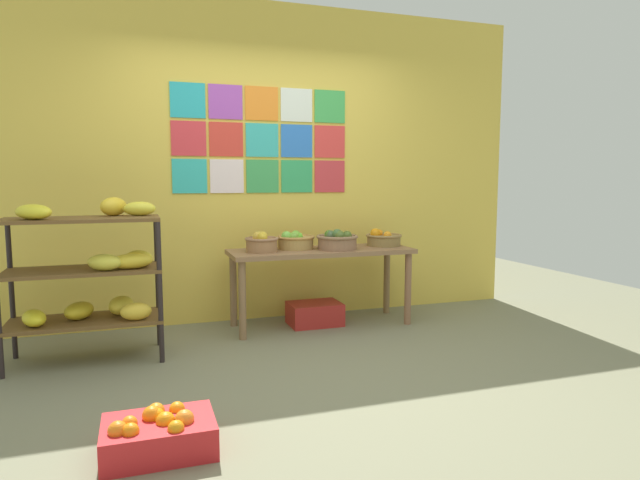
# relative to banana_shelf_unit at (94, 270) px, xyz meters

# --- Properties ---
(ground) EXTENTS (9.06, 9.06, 0.00)m
(ground) POSITION_rel_banana_shelf_unit_xyz_m (1.41, -0.73, -0.66)
(ground) COLOR #747359
(back_wall_with_art) EXTENTS (5.10, 0.07, 2.88)m
(back_wall_with_art) POSITION_rel_banana_shelf_unit_xyz_m (1.41, 0.83, 0.79)
(back_wall_with_art) COLOR #E2C049
(back_wall_with_art) RESTS_ON ground
(banana_shelf_unit) EXTENTS (1.04, 0.53, 1.16)m
(banana_shelf_unit) POSITION_rel_banana_shelf_unit_xyz_m (0.00, 0.00, 0.00)
(banana_shelf_unit) COLOR black
(banana_shelf_unit) RESTS_ON ground
(display_table) EXTENTS (1.61, 0.56, 0.68)m
(display_table) POSITION_rel_banana_shelf_unit_xyz_m (1.83, 0.38, -0.06)
(display_table) COLOR #8A6342
(display_table) RESTS_ON ground
(fruit_basket_left) EXTENTS (0.33, 0.33, 0.16)m
(fruit_basket_left) POSITION_rel_banana_shelf_unit_xyz_m (2.45, 0.44, 0.09)
(fruit_basket_left) COLOR olive
(fruit_basket_left) RESTS_ON display_table
(fruit_basket_centre) EXTENTS (0.34, 0.34, 0.16)m
(fruit_basket_centre) POSITION_rel_banana_shelf_unit_xyz_m (1.62, 0.47, 0.10)
(fruit_basket_centre) COLOR #AA8748
(fruit_basket_centre) RESTS_ON display_table
(fruit_basket_back_right) EXTENTS (0.29, 0.29, 0.18)m
(fruit_basket_back_right) POSITION_rel_banana_shelf_unit_xyz_m (1.29, 0.37, 0.10)
(fruit_basket_back_right) COLOR #976B45
(fruit_basket_back_right) RESTS_ON display_table
(fruit_basket_right) EXTENTS (0.37, 0.37, 0.18)m
(fruit_basket_right) POSITION_rel_banana_shelf_unit_xyz_m (1.96, 0.33, 0.11)
(fruit_basket_right) COLOR #896348
(fruit_basket_right) RESTS_ON display_table
(produce_crate_under_table) EXTENTS (0.46, 0.33, 0.20)m
(produce_crate_under_table) POSITION_rel_banana_shelf_unit_xyz_m (1.78, 0.41, -0.56)
(produce_crate_under_table) COLOR #AC2520
(produce_crate_under_table) RESTS_ON ground
(orange_crate_foreground) EXTENTS (0.52, 0.36, 0.22)m
(orange_crate_foreground) POSITION_rel_banana_shelf_unit_xyz_m (0.36, -1.54, -0.56)
(orange_crate_foreground) COLOR red
(orange_crate_foreground) RESTS_ON ground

